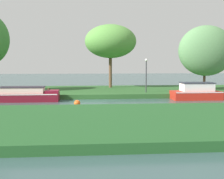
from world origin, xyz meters
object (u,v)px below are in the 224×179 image
at_px(willow_tree_centre, 111,41).
at_px(channel_buoy, 77,103).
at_px(red_narrowboat, 196,92).
at_px(mooring_post_near, 49,91).
at_px(lamp_post, 146,71).
at_px(maroon_barge, 25,95).
at_px(willow_tree_right, 206,51).
at_px(mooring_post_far, 15,91).

distance_m(willow_tree_centre, channel_buoy, 12.80).
height_order(red_narrowboat, mooring_post_near, red_narrowboat).
bearing_deg(willow_tree_centre, lamp_post, -62.87).
height_order(maroon_barge, willow_tree_right, willow_tree_right).
xyz_separation_m(red_narrowboat, mooring_post_far, (-15.41, 1.45, 0.13)).
relative_size(willow_tree_right, channel_buoy, 13.76).
distance_m(willow_tree_centre, willow_tree_right, 9.91).
xyz_separation_m(willow_tree_centre, willow_tree_right, (9.11, -3.76, -1.10)).
relative_size(red_narrowboat, mooring_post_far, 6.06).
relative_size(willow_tree_centre, lamp_post, 2.20).
height_order(maroon_barge, lamp_post, lamp_post).
bearing_deg(red_narrowboat, lamp_post, 148.07).
bearing_deg(red_narrowboat, mooring_post_near, 173.42).
height_order(maroon_barge, red_narrowboat, red_narrowboat).
bearing_deg(lamp_post, willow_tree_right, 15.16).
distance_m(willow_tree_right, mooring_post_near, 15.65).
height_order(maroon_barge, mooring_post_far, maroon_barge).
distance_m(red_narrowboat, mooring_post_far, 15.48).
xyz_separation_m(red_narrowboat, lamp_post, (-3.85, 2.40, 1.72)).
bearing_deg(willow_tree_right, mooring_post_far, -171.52).
xyz_separation_m(red_narrowboat, willow_tree_centre, (-6.66, 7.87, 4.76)).
relative_size(lamp_post, mooring_post_far, 4.58).
bearing_deg(willow_tree_right, maroon_barge, -166.24).
bearing_deg(lamp_post, red_narrowboat, -31.93).
bearing_deg(mooring_post_near, willow_tree_right, 10.07).
bearing_deg(mooring_post_far, willow_tree_centre, 36.26).
bearing_deg(mooring_post_far, channel_buoy, -41.68).
bearing_deg(mooring_post_near, channel_buoy, -62.19).
height_order(willow_tree_right, mooring_post_near, willow_tree_right).
height_order(lamp_post, channel_buoy, lamp_post).
distance_m(red_narrowboat, lamp_post, 4.86).
xyz_separation_m(willow_tree_right, mooring_post_far, (-17.86, -2.66, -3.54)).
relative_size(mooring_post_near, channel_buoy, 1.18).
bearing_deg(maroon_barge, willow_tree_right, 13.76).
bearing_deg(channel_buoy, mooring_post_far, 138.32).
relative_size(maroon_barge, willow_tree_right, 0.88).
height_order(willow_tree_centre, mooring_post_near, willow_tree_centre).
relative_size(willow_tree_centre, mooring_post_near, 12.49).
relative_size(willow_tree_centre, channel_buoy, 14.71).
bearing_deg(mooring_post_far, maroon_barge, -53.40).
bearing_deg(mooring_post_far, willow_tree_right, 8.48).
xyz_separation_m(maroon_barge, channel_buoy, (4.33, -3.36, -0.28)).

